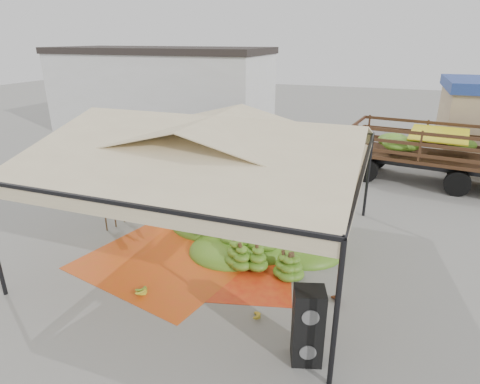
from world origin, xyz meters
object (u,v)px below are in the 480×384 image
(vendor, at_px, (314,183))
(truck_right, at_px, (455,150))
(truck_left, at_px, (229,143))
(banana_heap, at_px, (255,220))
(speaker_stack, at_px, (308,326))

(vendor, bearing_deg, truck_right, -132.99)
(truck_left, bearing_deg, vendor, -49.56)
(truck_left, bearing_deg, banana_heap, -80.54)
(truck_left, relative_size, truck_right, 0.85)
(truck_right, bearing_deg, vendor, -134.66)
(speaker_stack, relative_size, truck_left, 0.25)
(speaker_stack, relative_size, vendor, 1.03)
(banana_heap, relative_size, truck_left, 0.92)
(speaker_stack, xyz_separation_m, truck_right, (3.72, 12.03, 0.78))
(banana_heap, distance_m, speaker_stack, 5.20)
(vendor, distance_m, truck_left, 5.34)
(banana_heap, relative_size, vendor, 3.88)
(speaker_stack, bearing_deg, truck_right, 55.77)
(vendor, bearing_deg, truck_left, -21.14)
(vendor, height_order, truck_right, truck_right)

